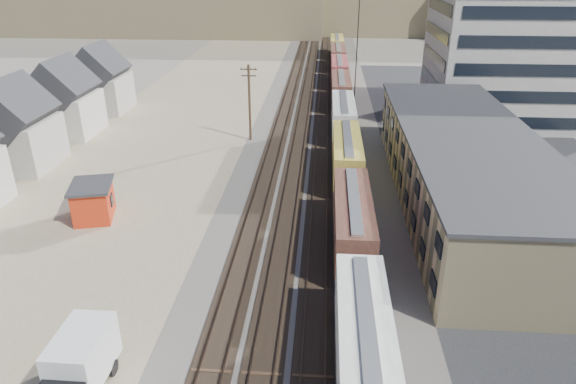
# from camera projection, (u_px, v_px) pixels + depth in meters

# --- Properties ---
(ground) EXTENTS (300.00, 300.00, 0.00)m
(ground) POSITION_uv_depth(u_px,v_px,m) (296.00, 377.00, 29.97)
(ground) COLOR #6B6356
(ground) RESTS_ON ground
(ballast_bed) EXTENTS (18.00, 200.00, 0.06)m
(ballast_bed) POSITION_uv_depth(u_px,v_px,m) (316.00, 124.00, 75.25)
(ballast_bed) COLOR #4C4742
(ballast_bed) RESTS_ON ground
(dirt_yard) EXTENTS (24.00, 180.00, 0.03)m
(dirt_yard) POSITION_uv_depth(u_px,v_px,m) (162.00, 143.00, 67.52)
(dirt_yard) COLOR #827559
(dirt_yard) RESTS_ON ground
(asphalt_lot) EXTENTS (26.00, 120.00, 0.04)m
(asphalt_lot) POSITION_uv_depth(u_px,v_px,m) (500.00, 166.00, 60.22)
(asphalt_lot) COLOR #232326
(asphalt_lot) RESTS_ON ground
(rail_tracks) EXTENTS (11.40, 200.00, 0.24)m
(rail_tracks) POSITION_uv_depth(u_px,v_px,m) (312.00, 123.00, 75.25)
(rail_tracks) COLOR black
(rail_tracks) RESTS_ON ground
(freight_train) EXTENTS (3.00, 119.74, 4.46)m
(freight_train) POSITION_uv_depth(u_px,v_px,m) (342.00, 101.00, 76.51)
(freight_train) COLOR black
(freight_train) RESTS_ON ground
(warehouse) EXTENTS (12.40, 40.40, 7.25)m
(warehouse) POSITION_uv_depth(u_px,v_px,m) (464.00, 167.00, 50.10)
(warehouse) COLOR tan
(warehouse) RESTS_ON ground
(office_tower) EXTENTS (22.60, 18.60, 18.45)m
(office_tower) POSITION_uv_depth(u_px,v_px,m) (511.00, 56.00, 74.04)
(office_tower) COLOR #9E998E
(office_tower) RESTS_ON ground
(utility_pole_north) EXTENTS (2.20, 0.32, 10.00)m
(utility_pole_north) POSITION_uv_depth(u_px,v_px,m) (250.00, 101.00, 66.36)
(utility_pole_north) COLOR #382619
(utility_pole_north) RESTS_ON ground
(radio_mast) EXTENTS (1.20, 0.16, 18.00)m
(radio_mast) POSITION_uv_depth(u_px,v_px,m) (357.00, 49.00, 80.11)
(radio_mast) COLOR black
(radio_mast) RESTS_ON ground
(box_truck) EXTENTS (2.62, 6.69, 3.55)m
(box_truck) POSITION_uv_depth(u_px,v_px,m) (77.00, 370.00, 28.02)
(box_truck) COLOR silver
(box_truck) RESTS_ON ground
(maintenance_shed) EXTENTS (4.69, 5.46, 3.44)m
(maintenance_shed) POSITION_uv_depth(u_px,v_px,m) (93.00, 201.00, 47.54)
(maintenance_shed) COLOR red
(maintenance_shed) RESTS_ON ground
(parked_car_blue) EXTENTS (6.08, 5.13, 1.55)m
(parked_car_blue) POSITION_uv_depth(u_px,v_px,m) (485.00, 133.00, 68.73)
(parked_car_blue) COLOR navy
(parked_car_blue) RESTS_ON ground
(parked_car_far) EXTENTS (3.42, 5.44, 1.72)m
(parked_car_far) POSITION_uv_depth(u_px,v_px,m) (494.00, 113.00, 77.60)
(parked_car_far) COLOR silver
(parked_car_far) RESTS_ON ground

